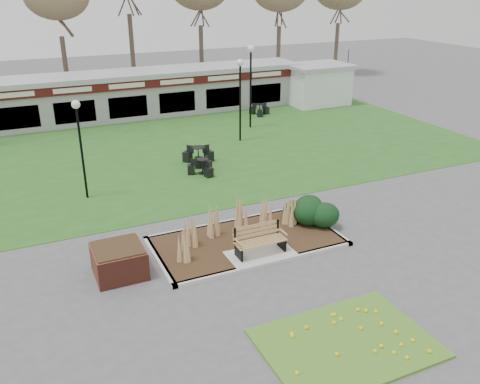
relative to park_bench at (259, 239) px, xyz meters
name	(u,v)px	position (x,y,z in m)	size (l,w,h in m)	color
ground	(262,259)	(0.00, -0.25, -0.59)	(100.00, 100.00, 0.00)	#515154
lawn	(159,152)	(0.00, 11.75, -0.58)	(34.00, 16.00, 0.02)	#245C1D
flower_bed	(346,342)	(0.00, -4.85, -0.52)	(4.20, 3.00, 0.16)	#397722
planting_bed	(278,224)	(1.27, 1.10, -0.22)	(6.75, 3.40, 1.27)	#352015
park_bench	(259,239)	(0.00, 0.00, 0.00)	(1.70, 0.66, 0.93)	#987345
brick_planter	(119,261)	(-4.40, 0.75, -0.11)	(1.50, 1.50, 0.95)	brown
food_pavilion	(122,95)	(0.00, 19.71, 0.89)	(24.60, 3.40, 2.90)	gray
service_hut	(317,84)	(13.50, 17.75, 0.86)	(4.40, 3.40, 2.83)	white
lamp_post_mid_left	(79,128)	(-4.36, 7.19, 2.39)	(0.34, 0.34, 4.09)	black
lamp_post_mid_right	(251,69)	(6.43, 14.06, 2.95)	(0.40, 0.40, 4.86)	black
lamp_post_far_right	(240,82)	(4.73, 11.83, 2.68)	(0.37, 0.37, 4.48)	black
bistro_set_b	(202,169)	(0.97, 7.81, -0.33)	(1.33, 1.29, 0.72)	black
bistro_set_c	(198,158)	(1.29, 9.22, -0.29)	(1.49, 1.54, 0.83)	black
bistro_set_d	(259,111)	(8.30, 16.55, -0.33)	(1.24, 1.35, 0.72)	black
patio_umbrella	(347,78)	(16.00, 17.75, 1.06)	(2.40, 2.43, 2.60)	black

